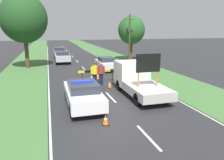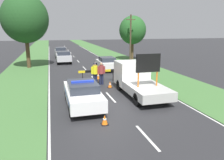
{
  "view_description": "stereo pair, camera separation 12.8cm",
  "coord_description": "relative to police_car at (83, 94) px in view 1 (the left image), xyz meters",
  "views": [
    {
      "loc": [
        -3.79,
        -11.91,
        4.42
      ],
      "look_at": [
        0.17,
        1.69,
        1.1
      ],
      "focal_mm": 35.0,
      "sensor_mm": 36.0,
      "label": 1
    },
    {
      "loc": [
        -3.67,
        -11.95,
        4.42
      ],
      "look_at": [
        0.17,
        1.69,
        1.1
      ],
      "focal_mm": 35.0,
      "sensor_mm": 36.0,
      "label": 2
    }
  ],
  "objects": [
    {
      "name": "queued_car_sedan_silver",
      "position": [
        -0.01,
        17.42,
        0.06
      ],
      "size": [
        1.85,
        4.07,
        1.54
      ],
      "rotation": [
        0.0,
        0.0,
        3.14
      ],
      "color": "#B2B2B7",
      "rests_on": "ground"
    },
    {
      "name": "queued_car_suv_grey",
      "position": [
        -0.09,
        23.77,
        0.08
      ],
      "size": [
        1.71,
        4.69,
        1.59
      ],
      "rotation": [
        0.0,
        0.0,
        3.14
      ],
      "color": "slate",
      "rests_on": "ground"
    },
    {
      "name": "police_officer",
      "position": [
        1.7,
        4.74,
        0.3
      ],
      "size": [
        0.64,
        0.41,
        1.79
      ],
      "rotation": [
        0.0,
        0.0,
        3.56
      ],
      "color": "#191E38",
      "rests_on": "ground"
    },
    {
      "name": "roadside_tree_near_right",
      "position": [
        -4.15,
        14.62,
        4.77
      ],
      "size": [
        5.14,
        5.14,
        8.24
      ],
      "color": "#4C3823",
      "rests_on": "ground"
    },
    {
      "name": "work_truck",
      "position": [
        4.04,
        1.6,
        0.27
      ],
      "size": [
        2.15,
        5.54,
        2.96
      ],
      "rotation": [
        0.0,
        0.0,
        3.18
      ],
      "color": "white",
      "rests_on": "ground"
    },
    {
      "name": "lane_markings",
      "position": [
        2.02,
        15.2,
        -0.76
      ],
      "size": [
        7.98,
        65.37,
        0.01
      ],
      "color": "silver",
      "rests_on": "ground"
    },
    {
      "name": "grass_verge_right",
      "position": [
        8.35,
        19.76,
        -0.75
      ],
      "size": [
        4.59,
        120.0,
        0.03
      ],
      "color": "#427038",
      "rests_on": "ground"
    },
    {
      "name": "roadside_tree_near_left",
      "position": [
        9.64,
        17.21,
        3.49
      ],
      "size": [
        3.75,
        3.75,
        6.24
      ],
      "color": "#4C3823",
      "rests_on": "ground"
    },
    {
      "name": "pedestrian_civilian",
      "position": [
        2.2,
        4.65,
        0.3
      ],
      "size": [
        0.65,
        0.41,
        1.81
      ],
      "rotation": [
        0.0,
        0.0,
        -0.17
      ],
      "color": "#191E38",
      "rests_on": "ground"
    },
    {
      "name": "ground_plane",
      "position": [
        2.02,
        -0.24,
        -0.76
      ],
      "size": [
        160.0,
        160.0,
        0.0
      ],
      "primitive_type": "plane",
      "color": "#28282B"
    },
    {
      "name": "utility_pole",
      "position": [
        8.35,
        14.56,
        2.45
      ],
      "size": [
        1.2,
        0.2,
        6.19
      ],
      "color": "#473828",
      "rests_on": "ground"
    },
    {
      "name": "police_car",
      "position": [
        0.0,
        0.0,
        0.0
      ],
      "size": [
        1.85,
        4.8,
        1.56
      ],
      "rotation": [
        0.0,
        0.0,
        0.08
      ],
      "color": "white",
      "rests_on": "ground"
    },
    {
      "name": "grass_verge_left",
      "position": [
        -4.32,
        19.76,
        -0.75
      ],
      "size": [
        4.59,
        120.0,
        0.03
      ],
      "color": "#427038",
      "rests_on": "ground"
    },
    {
      "name": "road_barrier",
      "position": [
        2.11,
        5.49,
        0.13
      ],
      "size": [
        3.31,
        0.08,
        1.06
      ],
      "rotation": [
        0.0,
        0.0,
        -0.03
      ],
      "color": "black",
      "rests_on": "ground"
    },
    {
      "name": "traffic_cone_centre_front",
      "position": [
        0.62,
        -2.86,
        -0.52
      ],
      "size": [
        0.34,
        0.34,
        0.48
      ],
      "color": "black",
      "rests_on": "ground"
    },
    {
      "name": "queued_car_van_white",
      "position": [
        4.26,
        10.86,
        -0.02
      ],
      "size": [
        1.73,
        4.05,
        1.42
      ],
      "rotation": [
        0.0,
        0.0,
        3.14
      ],
      "color": "silver",
      "rests_on": "ground"
    },
    {
      "name": "traffic_cone_near_truck",
      "position": [
        2.36,
        6.62,
        -0.47
      ],
      "size": [
        0.43,
        0.43,
        0.59
      ],
      "color": "black",
      "rests_on": "ground"
    },
    {
      "name": "traffic_cone_near_police",
      "position": [
        2.61,
        3.53,
        -0.52
      ],
      "size": [
        0.35,
        0.35,
        0.5
      ],
      "color": "black",
      "rests_on": "ground"
    },
    {
      "name": "traffic_cone_behind_barrier",
      "position": [
        4.2,
        6.33,
        -0.44
      ],
      "size": [
        0.48,
        0.48,
        0.66
      ],
      "color": "black",
      "rests_on": "ground"
    }
  ]
}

